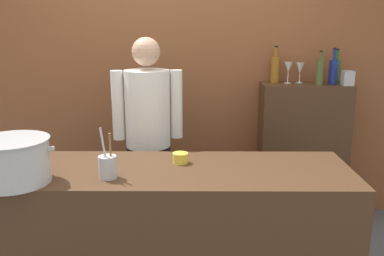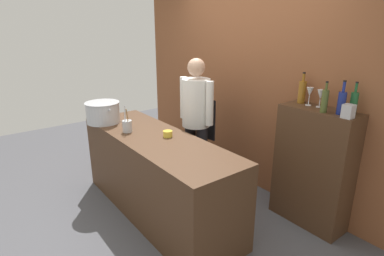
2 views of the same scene
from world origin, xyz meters
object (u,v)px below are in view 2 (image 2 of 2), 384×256
utensil_crock (127,126)px  spice_tin_silver (348,111)px  wine_bottle_olive (325,101)px  wine_bottle_amber (302,91)px  wine_glass_wide (321,95)px  chef (196,116)px  stockpot_large (103,112)px  wine_bottle_cobalt (342,102)px  wine_bottle_green (354,102)px  wine_glass_tall (310,93)px  butter_jar (168,134)px

utensil_crock → spice_tin_silver: (1.77, 1.24, 0.34)m
wine_bottle_olive → wine_bottle_amber: wine_bottle_amber is taller
wine_bottle_olive → spice_tin_silver: wine_bottle_olive is taller
wine_bottle_amber → wine_glass_wide: (0.21, -0.01, -0.00)m
wine_bottle_olive → spice_tin_silver: 0.24m
wine_bottle_amber → chef: bearing=-152.4°
chef → stockpot_large: chef is taller
wine_bottle_cobalt → wine_bottle_green: size_ratio=1.05×
stockpot_large → wine_glass_wide: size_ratio=2.66×
wine_bottle_green → wine_glass_tall: wine_bottle_green is taller
utensil_crock → wine_glass_tall: 1.94m
wine_glass_tall → wine_glass_wide: size_ratio=1.05×
wine_bottle_amber → wine_glass_wide: size_ratio=1.82×
wine_glass_tall → spice_tin_silver: wine_glass_tall is taller
wine_glass_wide → spice_tin_silver: (0.36, -0.16, -0.06)m
wine_bottle_olive → wine_glass_wide: 0.19m
stockpot_large → wine_glass_wide: 2.43m
chef → wine_bottle_cobalt: (1.53, 0.45, 0.40)m
butter_jar → wine_glass_tall: size_ratio=0.54×
wine_bottle_olive → wine_bottle_cobalt: bearing=24.5°
utensil_crock → wine_bottle_amber: bearing=49.8°
wine_bottle_olive → wine_bottle_cobalt: 0.14m
butter_jar → wine_bottle_green: bearing=40.9°
butter_jar → spice_tin_silver: 1.72m
stockpot_large → wine_glass_wide: (1.91, 1.47, 0.35)m
stockpot_large → spice_tin_silver: size_ratio=3.81×
utensil_crock → wine_bottle_olive: bearing=39.3°
chef → stockpot_large: 1.13m
stockpot_large → wine_bottle_olive: (2.04, 1.32, 0.34)m
wine_bottle_olive → wine_bottle_green: wine_bottle_green is taller
butter_jar → wine_bottle_green: 1.80m
stockpot_large → wine_glass_wide: wine_glass_wide is taller
wine_bottle_olive → wine_bottle_green: size_ratio=0.98×
wine_bottle_cobalt → wine_bottle_amber: bearing=168.3°
wine_bottle_amber → wine_bottle_cobalt: wine_bottle_amber is taller
wine_bottle_green → butter_jar: bearing=-139.1°
butter_jar → wine_bottle_amber: (0.79, 1.14, 0.44)m
butter_jar → chef: bearing=114.3°
butter_jar → wine_bottle_olive: size_ratio=0.34×
chef → wine_bottle_green: (1.59, 0.55, 0.39)m
stockpot_large → wine_bottle_cobalt: bearing=32.6°
stockpot_large → wine_bottle_amber: 2.28m
utensil_crock → wine_bottle_green: 2.26m
butter_jar → wine_glass_tall: bearing=51.1°
stockpot_large → butter_jar: size_ratio=4.74×
wine_bottle_cobalt → chef: bearing=-163.5°
butter_jar → wine_glass_wide: wine_glass_wide is taller
utensil_crock → wine_bottle_amber: (1.19, 1.41, 0.40)m
wine_bottle_amber → stockpot_large: bearing=-138.9°
wine_bottle_amber → wine_bottle_green: size_ratio=1.08×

